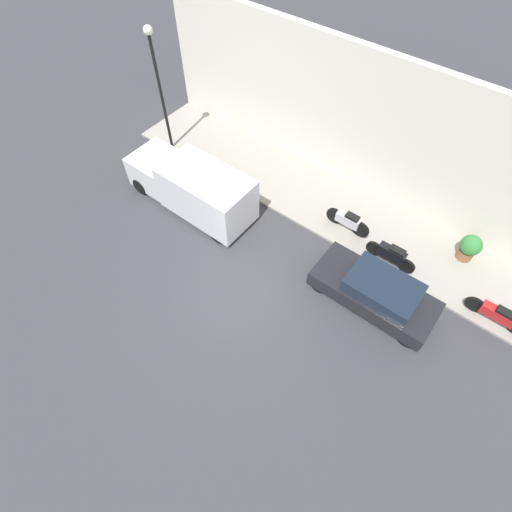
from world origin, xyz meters
TOP-DOWN VIEW (x-y plane):
  - ground_plane at (0.00, 0.00)m, footprint 60.00×60.00m
  - sidewalk at (5.48, 0.00)m, footprint 3.17×17.80m
  - building_facade at (7.21, 0.00)m, footprint 0.30×17.80m
  - parked_car at (2.63, -3.77)m, footprint 1.72×4.07m
  - delivery_van at (2.22, 3.96)m, footprint 1.88×5.31m
  - motorcycle_red at (4.29, -7.20)m, footprint 0.30×1.98m
  - scooter_silver at (4.77, -1.50)m, footprint 0.30×1.77m
  - motorcycle_black at (4.33, -3.49)m, footprint 0.30×1.84m
  - streetlamp at (4.14, 7.12)m, footprint 0.34×0.34m
  - potted_plant at (6.20, -5.51)m, footprint 0.73×0.73m

SIDE VIEW (x-z plane):
  - ground_plane at x=0.00m, z-range 0.00..0.00m
  - sidewalk at x=5.48m, z-range 0.00..0.10m
  - motorcycle_red at x=4.29m, z-range 0.14..0.89m
  - scooter_silver at x=4.77m, z-range 0.14..0.94m
  - motorcycle_black at x=4.33m, z-range 0.13..0.99m
  - parked_car at x=2.63m, z-range -0.03..1.22m
  - potted_plant at x=6.20m, z-range 0.15..1.20m
  - delivery_van at x=2.22m, z-range 0.01..2.02m
  - building_facade at x=7.21m, z-range 0.00..5.53m
  - streetlamp at x=4.14m, z-range 0.90..6.09m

